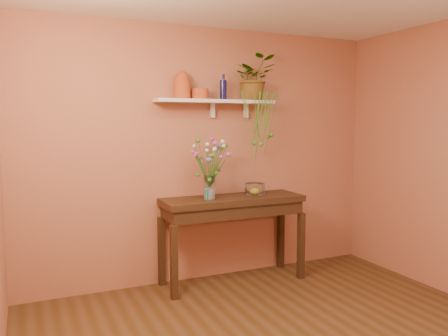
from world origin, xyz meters
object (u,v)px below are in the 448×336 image
(spider_plant, at_px, (254,78))
(sideboard, at_px, (233,209))
(blue_bottle, at_px, (223,89))
(glass_vase, at_px, (209,189))
(glass_bowl, at_px, (255,190))
(terracotta_jug, at_px, (182,86))
(bouquet, at_px, (210,157))

(spider_plant, bearing_deg, sideboard, -157.58)
(sideboard, xyz_separation_m, blue_bottle, (-0.05, 0.13, 1.26))
(spider_plant, distance_m, glass_vase, 1.31)
(blue_bottle, relative_size, glass_bowl, 1.26)
(terracotta_jug, distance_m, bouquet, 0.78)
(spider_plant, height_order, glass_vase, spider_plant)
(sideboard, xyz_separation_m, spider_plant, (0.31, 0.13, 1.39))
(sideboard, xyz_separation_m, glass_vase, (-0.28, -0.03, 0.24))
(blue_bottle, bearing_deg, sideboard, -67.83)
(blue_bottle, distance_m, glass_bowl, 1.12)
(terracotta_jug, bearing_deg, glass_vase, -36.99)
(glass_vase, bearing_deg, sideboard, 5.38)
(glass_bowl, bearing_deg, blue_bottle, 160.31)
(spider_plant, bearing_deg, glass_vase, -165.33)
(terracotta_jug, bearing_deg, glass_bowl, -9.44)
(terracotta_jug, distance_m, glass_vase, 1.09)
(glass_vase, xyz_separation_m, glass_bowl, (0.55, 0.04, -0.04))
(spider_plant, relative_size, bouquet, 0.94)
(terracotta_jug, relative_size, spider_plant, 0.58)
(sideboard, height_order, glass_bowl, glass_bowl)
(blue_bottle, xyz_separation_m, glass_bowl, (0.32, -0.11, -1.07))
(spider_plant, height_order, bouquet, spider_plant)
(bouquet, bearing_deg, sideboard, 3.35)
(terracotta_jug, xyz_separation_m, spider_plant, (0.81, -0.02, 0.11))
(terracotta_jug, relative_size, blue_bottle, 1.05)
(terracotta_jug, height_order, blue_bottle, terracotta_jug)
(sideboard, height_order, bouquet, bouquet)
(spider_plant, distance_m, glass_bowl, 1.21)
(sideboard, relative_size, blue_bottle, 5.69)
(glass_vase, relative_size, bouquet, 0.47)
(terracotta_jug, distance_m, glass_bowl, 1.35)
(spider_plant, bearing_deg, blue_bottle, 179.64)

